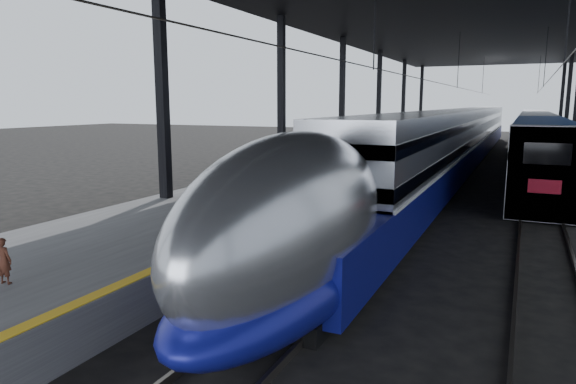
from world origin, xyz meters
The scene contains 8 objects.
ground centered at (0.00, 0.00, 0.00)m, with size 160.00×160.00×0.00m, color black.
platform centered at (-3.50, 20.00, 0.50)m, with size 6.00×80.00×1.00m, color #4C4C4F.
yellow_strip centered at (-0.70, 20.00, 1.00)m, with size 0.30×80.00×0.01m, color gold.
rails centered at (4.50, 20.00, 0.08)m, with size 6.52×80.00×0.16m.
canopy centered at (1.90, 20.00, 9.12)m, with size 18.00×75.00×9.47m.
tgv_train centered at (2.00, 26.73, 1.89)m, with size 2.83×65.20×4.05m.
second_train centered at (7.00, 38.01, 1.85)m, with size 2.65×56.05×3.66m.
child centered at (-2.77, -3.84, 1.46)m, with size 0.34×0.22×0.92m, color #452217.
Camera 1 is at (6.23, -10.20, 4.46)m, focal length 32.00 mm.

